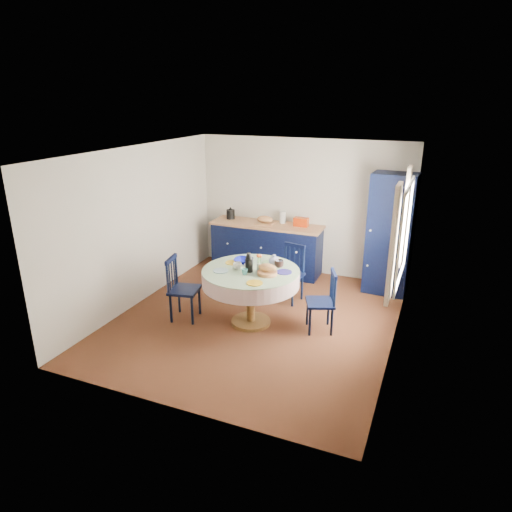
# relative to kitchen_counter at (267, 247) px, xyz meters

# --- Properties ---
(floor) EXTENTS (4.50, 4.50, 0.00)m
(floor) POSITION_rel_kitchen_counter_xyz_m (0.58, -1.96, -0.48)
(floor) COLOR black
(floor) RESTS_ON ground
(ceiling) EXTENTS (4.50, 4.50, 0.00)m
(ceiling) POSITION_rel_kitchen_counter_xyz_m (0.58, -1.96, 2.02)
(ceiling) COLOR white
(ceiling) RESTS_ON wall_back
(wall_back) EXTENTS (4.00, 0.02, 2.50)m
(wall_back) POSITION_rel_kitchen_counter_xyz_m (0.58, 0.29, 0.77)
(wall_back) COLOR beige
(wall_back) RESTS_ON floor
(wall_left) EXTENTS (0.02, 4.50, 2.50)m
(wall_left) POSITION_rel_kitchen_counter_xyz_m (-1.42, -1.96, 0.77)
(wall_left) COLOR beige
(wall_left) RESTS_ON floor
(wall_right) EXTENTS (0.02, 4.50, 2.50)m
(wall_right) POSITION_rel_kitchen_counter_xyz_m (2.58, -1.96, 0.77)
(wall_right) COLOR beige
(wall_right) RESTS_ON floor
(window) EXTENTS (0.10, 1.74, 1.45)m
(window) POSITION_rel_kitchen_counter_xyz_m (2.53, -1.66, 1.04)
(window) COLOR white
(window) RESTS_ON wall_right
(kitchen_counter) EXTENTS (2.12, 0.69, 1.18)m
(kitchen_counter) POSITION_rel_kitchen_counter_xyz_m (0.00, 0.00, 0.00)
(kitchen_counter) COLOR black
(kitchen_counter) RESTS_ON floor
(pantry_cabinet) EXTENTS (0.74, 0.55, 2.04)m
(pantry_cabinet) POSITION_rel_kitchen_counter_xyz_m (2.24, -0.11, 0.54)
(pantry_cabinet) COLOR black
(pantry_cabinet) RESTS_ON floor
(dining_table) EXTENTS (1.40, 1.40, 1.13)m
(dining_table) POSITION_rel_kitchen_counter_xyz_m (0.57, -2.09, 0.24)
(dining_table) COLOR #553718
(dining_table) RESTS_ON floor
(chair_left) EXTENTS (0.49, 0.51, 0.97)m
(chair_left) POSITION_rel_kitchen_counter_xyz_m (-0.46, -2.33, 0.01)
(chair_left) COLOR black
(chair_left) RESTS_ON floor
(chair_far) EXTENTS (0.49, 0.47, 0.94)m
(chair_far) POSITION_rel_kitchen_counter_xyz_m (0.82, -1.08, -0.01)
(chair_far) COLOR black
(chair_far) RESTS_ON floor
(chair_right) EXTENTS (0.51, 0.52, 0.90)m
(chair_right) POSITION_rel_kitchen_counter_xyz_m (1.59, -1.89, -0.03)
(chair_right) COLOR black
(chair_right) RESTS_ON floor
(mug_a) EXTENTS (0.12, 0.12, 0.10)m
(mug_a) POSITION_rel_kitchen_counter_xyz_m (0.38, -2.14, 0.41)
(mug_a) COLOR silver
(mug_a) RESTS_ON dining_table
(mug_b) EXTENTS (0.09, 0.09, 0.08)m
(mug_b) POSITION_rel_kitchen_counter_xyz_m (0.56, -2.30, 0.41)
(mug_b) COLOR #38787A
(mug_b) RESTS_ON dining_table
(mug_c) EXTENTS (0.14, 0.14, 0.11)m
(mug_c) POSITION_rel_kitchen_counter_xyz_m (0.90, -1.84, 0.42)
(mug_c) COLOR black
(mug_c) RESTS_ON dining_table
(mug_d) EXTENTS (0.09, 0.09, 0.08)m
(mug_d) POSITION_rel_kitchen_counter_xyz_m (0.36, -1.71, 0.41)
(mug_d) COLOR silver
(mug_d) RESTS_ON dining_table
(cobalt_bowl) EXTENTS (0.27, 0.27, 0.07)m
(cobalt_bowl) POSITION_rel_kitchen_counter_xyz_m (0.35, -1.87, 0.40)
(cobalt_bowl) COLOR #080D7E
(cobalt_bowl) RESTS_ON dining_table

